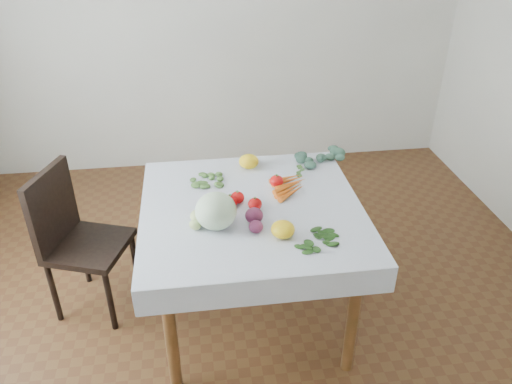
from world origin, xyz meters
TOP-DOWN VIEW (x-y plane):
  - ground at (0.00, 0.00)m, footprint 4.00×4.00m
  - back_wall at (0.00, 2.00)m, footprint 4.00×0.04m
  - table at (0.00, 0.00)m, footprint 1.00×1.00m
  - tablecloth at (0.00, 0.00)m, footprint 1.12×1.12m
  - chair at (-0.97, 0.25)m, footprint 0.51×0.51m
  - cabbage at (-0.19, -0.15)m, footprint 0.24×0.24m
  - tomato_a at (-0.11, 0.01)m, footprint 0.09×0.09m
  - tomato_b at (-0.07, 0.05)m, footprint 0.09×0.09m
  - tomato_c at (0.16, 0.19)m, footprint 0.09×0.09m
  - tomato_d at (0.01, -0.03)m, footprint 0.07×0.07m
  - heirloom_back at (0.04, 0.42)m, footprint 0.13×0.13m
  - heirloom_front at (0.11, -0.27)m, footprint 0.14×0.14m
  - onion_a at (-0.01, -0.14)m, footprint 0.12×0.12m
  - onion_b at (-0.01, -0.22)m, footprint 0.08×0.08m
  - tomatillo_cluster at (-0.21, -0.11)m, footprint 0.17×0.11m
  - carrot_bunch at (0.23, 0.17)m, footprint 0.21×0.28m
  - kale_bunch at (0.47, 0.48)m, footprint 0.29×0.25m
  - basil_bunch at (0.26, -0.33)m, footprint 0.23×0.19m
  - dill_bunch at (-0.22, 0.29)m, footprint 0.21×0.16m

SIDE VIEW (x-z plane):
  - ground at x=0.00m, z-range 0.00..0.00m
  - chair at x=-0.97m, z-range 0.06..0.95m
  - table at x=0.00m, z-range 0.28..1.03m
  - tablecloth at x=0.00m, z-range 0.75..0.76m
  - basil_bunch at x=0.26m, z-range 0.76..0.77m
  - dill_bunch at x=-0.22m, z-range 0.76..0.78m
  - carrot_bunch at x=0.23m, z-range 0.76..0.79m
  - kale_bunch at x=0.47m, z-range 0.76..0.79m
  - tomatillo_cluster at x=-0.21m, z-range 0.76..0.81m
  - onion_b at x=-0.01m, z-range 0.76..0.82m
  - tomato_b at x=-0.07m, z-range 0.76..0.82m
  - tomato_d at x=0.01m, z-range 0.76..0.82m
  - tomato_c at x=0.16m, z-range 0.76..0.82m
  - tomato_a at x=-0.11m, z-range 0.76..0.82m
  - onion_a at x=-0.01m, z-range 0.76..0.83m
  - heirloom_front at x=0.11m, z-range 0.76..0.83m
  - heirloom_back at x=0.04m, z-range 0.76..0.84m
  - cabbage at x=-0.19m, z-range 0.76..0.93m
  - back_wall at x=0.00m, z-range 0.00..2.70m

